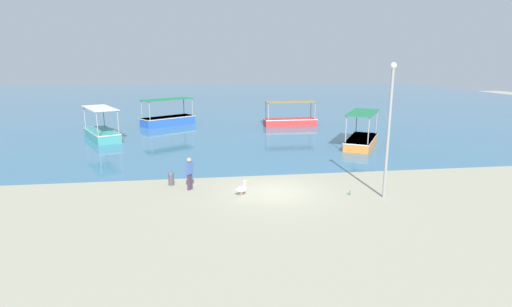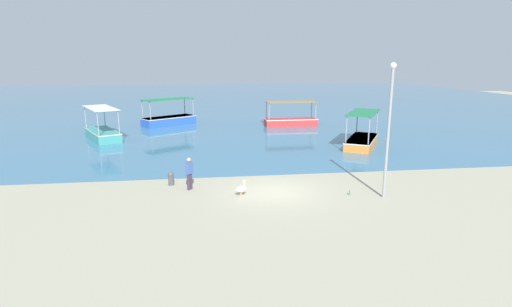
# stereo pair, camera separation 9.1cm
# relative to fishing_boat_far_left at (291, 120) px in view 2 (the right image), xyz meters

# --- Properties ---
(ground) EXTENTS (120.00, 120.00, 0.00)m
(ground) POSITION_rel_fishing_boat_far_left_xyz_m (-5.28, -20.44, -0.52)
(ground) COLOR #A19C82
(harbor_water) EXTENTS (110.00, 90.00, 0.00)m
(harbor_water) POSITION_rel_fishing_boat_far_left_xyz_m (-5.28, 27.56, -0.52)
(harbor_water) COLOR teal
(harbor_water) RESTS_ON ground
(fishing_boat_far_left) EXTENTS (5.34, 1.90, 2.44)m
(fishing_boat_far_left) POSITION_rel_fishing_boat_far_left_xyz_m (0.00, 0.00, 0.00)
(fishing_boat_far_left) COLOR red
(fishing_boat_far_left) RESTS_ON harbor_water
(fishing_boat_outer) EXTENTS (4.28, 5.48, 2.66)m
(fishing_boat_outer) POSITION_rel_fishing_boat_far_left_xyz_m (3.27, -10.53, -0.00)
(fishing_boat_outer) COLOR orange
(fishing_boat_outer) RESTS_ON harbor_water
(fishing_boat_near_left) EXTENTS (3.97, 5.52, 2.67)m
(fishing_boat_near_left) POSITION_rel_fishing_boat_far_left_xyz_m (-17.22, -4.99, 0.03)
(fishing_boat_near_left) COLOR teal
(fishing_boat_near_left) RESTS_ON harbor_water
(fishing_boat_far_right) EXTENTS (5.56, 4.67, 2.66)m
(fishing_boat_far_right) POSITION_rel_fishing_boat_far_left_xyz_m (-12.31, 2.05, 0.06)
(fishing_boat_far_right) COLOR blue
(fishing_boat_far_right) RESTS_ON harbor_water
(pelican) EXTENTS (0.78, 0.46, 0.80)m
(pelican) POSITION_rel_fishing_boat_far_left_xyz_m (-7.03, -20.80, -0.15)
(pelican) COLOR #E0997A
(pelican) RESTS_ON ground
(lamp_post) EXTENTS (0.28, 0.28, 6.42)m
(lamp_post) POSITION_rel_fishing_boat_far_left_xyz_m (-0.20, -21.90, 3.06)
(lamp_post) COLOR gray
(lamp_post) RESTS_ON ground
(mooring_bollard) EXTENTS (0.31, 0.31, 0.75)m
(mooring_bollard) POSITION_rel_fishing_boat_far_left_xyz_m (-10.59, -18.55, -0.12)
(mooring_bollard) COLOR #47474C
(mooring_bollard) RESTS_ON ground
(fisherman_standing) EXTENTS (0.42, 0.45, 1.69)m
(fisherman_standing) POSITION_rel_fishing_boat_far_left_xyz_m (-9.58, -19.44, 0.39)
(fisherman_standing) COLOR #3A2B3D
(fisherman_standing) RESTS_ON ground
(glass_bottle) EXTENTS (0.07, 0.07, 0.27)m
(glass_bottle) POSITION_rel_fishing_boat_far_left_xyz_m (-1.72, -21.40, -0.41)
(glass_bottle) COLOR #3F7F4C
(glass_bottle) RESTS_ON ground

